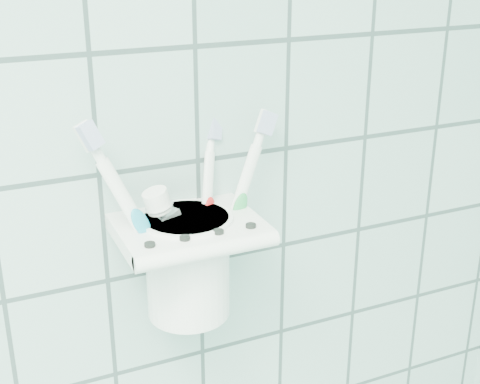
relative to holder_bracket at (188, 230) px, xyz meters
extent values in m
cube|color=white|center=(0.00, 0.04, -0.01)|extent=(0.05, 0.02, 0.04)
cube|color=white|center=(0.00, 0.00, 0.00)|extent=(0.13, 0.10, 0.01)
cylinder|color=white|center=(0.00, -0.05, 0.00)|extent=(0.13, 0.01, 0.01)
cylinder|color=black|center=(-0.05, -0.04, 0.01)|extent=(0.01, 0.01, 0.00)
cylinder|color=black|center=(-0.02, -0.04, 0.01)|extent=(0.01, 0.01, 0.00)
cylinder|color=black|center=(0.02, -0.04, 0.01)|extent=(0.01, 0.01, 0.00)
cylinder|color=black|center=(0.05, -0.04, 0.01)|extent=(0.01, 0.01, 0.00)
cylinder|color=white|center=(0.00, 0.00, -0.04)|extent=(0.08, 0.08, 0.10)
cylinder|color=white|center=(0.00, 0.00, 0.01)|extent=(0.09, 0.09, 0.01)
cylinder|color=black|center=(0.00, 0.00, 0.01)|extent=(0.07, 0.07, 0.00)
cylinder|color=white|center=(-0.01, -0.02, 0.01)|extent=(0.08, 0.05, 0.16)
cylinder|color=white|center=(-0.01, -0.02, 0.10)|extent=(0.02, 0.02, 0.03)
cube|color=silver|center=(-0.01, -0.02, 0.12)|extent=(0.02, 0.02, 0.03)
cube|color=white|center=(-0.01, -0.02, 0.12)|extent=(0.02, 0.01, 0.03)
ellipsoid|color=teal|center=(-0.01, -0.02, 0.03)|extent=(0.03, 0.02, 0.03)
cylinder|color=white|center=(0.01, -0.01, 0.00)|extent=(0.05, 0.07, 0.14)
cylinder|color=white|center=(0.01, -0.01, 0.08)|extent=(0.01, 0.02, 0.02)
cube|color=silver|center=(0.01, -0.01, 0.09)|extent=(0.02, 0.02, 0.02)
cube|color=white|center=(0.01, -0.01, 0.09)|extent=(0.02, 0.02, 0.03)
ellipsoid|color=red|center=(0.01, -0.01, 0.01)|extent=(0.02, 0.02, 0.03)
cylinder|color=white|center=(0.02, 0.00, 0.00)|extent=(0.08, 0.04, 0.15)
cylinder|color=white|center=(0.02, 0.00, 0.09)|extent=(0.02, 0.01, 0.02)
cube|color=silver|center=(0.02, -0.01, 0.10)|extent=(0.02, 0.01, 0.03)
cube|color=white|center=(0.02, 0.00, 0.10)|extent=(0.02, 0.01, 0.03)
ellipsoid|color=green|center=(0.02, -0.01, 0.02)|extent=(0.02, 0.01, 0.03)
cube|color=silver|center=(0.01, 0.01, -0.03)|extent=(0.06, 0.02, 0.10)
cube|color=silver|center=(0.01, 0.01, -0.08)|extent=(0.04, 0.02, 0.02)
cone|color=silver|center=(0.01, 0.01, 0.02)|extent=(0.04, 0.04, 0.02)
cylinder|color=white|center=(0.01, 0.01, 0.03)|extent=(0.03, 0.03, 0.03)
camera|label=1|loc=(-0.19, -0.53, 0.26)|focal=50.00mm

